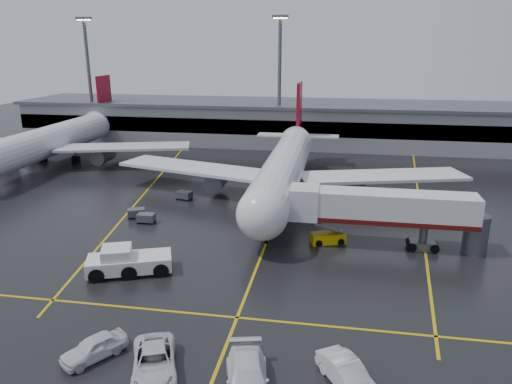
# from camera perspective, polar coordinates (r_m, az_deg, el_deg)

# --- Properties ---
(ground) EXTENTS (220.00, 220.00, 0.00)m
(ground) POSITION_cam_1_polar(r_m,az_deg,el_deg) (58.09, 2.29, -3.31)
(ground) COLOR black
(ground) RESTS_ON ground
(apron_line_centre) EXTENTS (0.25, 90.00, 0.02)m
(apron_line_centre) POSITION_cam_1_polar(r_m,az_deg,el_deg) (58.09, 2.29, -3.30)
(apron_line_centre) COLOR gold
(apron_line_centre) RESTS_ON ground
(apron_line_stop) EXTENTS (60.00, 0.25, 0.02)m
(apron_line_stop) POSITION_cam_1_polar(r_m,az_deg,el_deg) (38.48, -2.24, -14.56)
(apron_line_stop) COLOR gold
(apron_line_stop) RESTS_ON ground
(apron_line_left) EXTENTS (9.99, 69.35, 0.02)m
(apron_line_left) POSITION_cam_1_polar(r_m,az_deg,el_deg) (72.37, -12.51, 0.43)
(apron_line_left) COLOR gold
(apron_line_left) RESTS_ON ground
(apron_line_right) EXTENTS (7.57, 69.64, 0.02)m
(apron_line_right) POSITION_cam_1_polar(r_m,az_deg,el_deg) (68.01, 18.66, -1.15)
(apron_line_right) COLOR gold
(apron_line_right) RESTS_ON ground
(terminal) EXTENTS (122.00, 19.00, 8.60)m
(terminal) POSITION_cam_1_polar(r_m,az_deg,el_deg) (103.42, 5.90, 8.11)
(terminal) COLOR gray
(terminal) RESTS_ON ground
(light_mast_left) EXTENTS (3.00, 1.20, 25.45)m
(light_mast_left) POSITION_cam_1_polar(r_m,az_deg,el_deg) (109.38, -19.08, 13.13)
(light_mast_left) COLOR #595B60
(light_mast_left) RESTS_ON ground
(light_mast_mid) EXTENTS (3.00, 1.20, 25.45)m
(light_mast_mid) POSITION_cam_1_polar(r_m,az_deg,el_deg) (96.95, 2.79, 13.62)
(light_mast_mid) COLOR #595B60
(light_mast_mid) RESTS_ON ground
(main_airliner) EXTENTS (48.80, 45.60, 14.10)m
(main_airliner) POSITION_cam_1_polar(r_m,az_deg,el_deg) (66.07, 3.45, 3.01)
(main_airliner) COLOR silver
(main_airliner) RESTS_ON ground
(second_airliner) EXTENTS (48.80, 45.60, 14.10)m
(second_airliner) POSITION_cam_1_polar(r_m,az_deg,el_deg) (91.62, -22.81, 5.65)
(second_airliner) COLOR silver
(second_airliner) RESTS_ON ground
(jet_bridge) EXTENTS (19.90, 3.40, 6.05)m
(jet_bridge) POSITION_cam_1_polar(r_m,az_deg,el_deg) (50.92, 14.78, -2.15)
(jet_bridge) COLOR silver
(jet_bridge) RESTS_ON ground
(pushback_tractor) EXTENTS (8.11, 5.49, 2.69)m
(pushback_tractor) POSITION_cam_1_polar(r_m,az_deg,el_deg) (46.23, -14.94, -7.98)
(pushback_tractor) COLOR silver
(pushback_tractor) RESTS_ON ground
(belt_loader) EXTENTS (3.87, 2.63, 2.27)m
(belt_loader) POSITION_cam_1_polar(r_m,az_deg,el_deg) (51.95, 8.47, -5.34)
(belt_loader) COLOR #DDB008
(belt_loader) RESTS_ON ground
(service_van_a) EXTENTS (4.66, 6.51, 1.65)m
(service_van_a) POSITION_cam_1_polar(r_m,az_deg,el_deg) (33.18, -11.89, -19.02)
(service_van_a) COLOR silver
(service_van_a) RESTS_ON ground
(service_van_b) EXTENTS (3.91, 6.65, 1.81)m
(service_van_b) POSITION_cam_1_polar(r_m,az_deg,el_deg) (31.17, -1.02, -21.11)
(service_van_b) COLOR white
(service_van_b) RESTS_ON ground
(service_van_c) EXTENTS (4.18, 5.15, 1.65)m
(service_van_c) POSITION_cam_1_polar(r_m,az_deg,el_deg) (32.09, 10.71, -20.35)
(service_van_c) COLOR silver
(service_van_c) RESTS_ON ground
(service_van_d) EXTENTS (4.04, 4.71, 1.53)m
(service_van_d) POSITION_cam_1_polar(r_m,az_deg,el_deg) (35.60, -18.53, -16.97)
(service_van_d) COLOR silver
(service_van_d) RESTS_ON ground
(baggage_cart_a) EXTENTS (2.04, 1.36, 1.12)m
(baggage_cart_a) POSITION_cam_1_polar(r_m,az_deg,el_deg) (58.41, -12.80, -2.96)
(baggage_cart_a) COLOR #595B60
(baggage_cart_a) RESTS_ON ground
(baggage_cart_b) EXTENTS (2.35, 1.99, 1.12)m
(baggage_cart_b) POSITION_cam_1_polar(r_m,az_deg,el_deg) (60.42, -13.92, -2.37)
(baggage_cart_b) COLOR #595B60
(baggage_cart_b) RESTS_ON ground
(baggage_cart_c) EXTENTS (2.24, 1.72, 1.12)m
(baggage_cart_c) POSITION_cam_1_polar(r_m,az_deg,el_deg) (66.21, -8.46, -0.34)
(baggage_cart_c) COLOR #595B60
(baggage_cart_c) RESTS_ON ground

